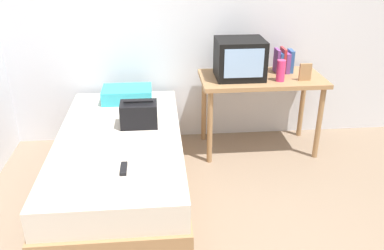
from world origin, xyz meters
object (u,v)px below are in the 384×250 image
at_px(magazine, 89,158).
at_px(tv, 240,59).
at_px(book_row, 283,61).
at_px(bed, 121,165).
at_px(remote_dark, 124,169).
at_px(remote_silver, 86,132).
at_px(water_bottle, 281,71).
at_px(desk, 261,86).
at_px(handbag, 139,114).
at_px(pillow, 127,94).
at_px(picture_frame, 305,72).

bearing_deg(magazine, tv, 39.64).
bearing_deg(book_row, bed, -151.94).
xyz_separation_m(remote_dark, remote_silver, (-0.33, 0.59, 0.00)).
bearing_deg(water_bottle, desk, 133.70).
distance_m(bed, desk, 1.53).
relative_size(book_row, handbag, 0.79).
xyz_separation_m(book_row, handbag, (-1.39, -0.65, -0.22)).
height_order(desk, pillow, desk).
distance_m(picture_frame, magazine, 2.09).
bearing_deg(desk, tv, -179.51).
relative_size(tv, picture_frame, 2.76).
relative_size(desk, pillow, 2.52).
bearing_deg(magazine, pillow, 79.03).
height_order(pillow, remote_silver, pillow).
xyz_separation_m(tv, magazine, (-1.27, -1.05, -0.39)).
bearing_deg(desk, pillow, 177.81).
bearing_deg(tv, bed, -147.40).
xyz_separation_m(bed, tv, (1.08, 0.69, 0.67)).
bearing_deg(tv, water_bottle, -21.20).
height_order(magazine, remote_dark, remote_dark).
bearing_deg(handbag, remote_dark, -97.07).
height_order(book_row, remote_dark, book_row).
relative_size(water_bottle, pillow, 0.43).
bearing_deg(remote_silver, remote_dark, -60.85).
bearing_deg(book_row, water_bottle, -111.28).
xyz_separation_m(water_bottle, remote_silver, (-1.70, -0.50, -0.30)).
height_order(handbag, magazine, handbag).
xyz_separation_m(bed, handbag, (0.16, 0.17, 0.38)).
relative_size(tv, pillow, 0.95).
distance_m(water_bottle, remote_dark, 1.78).
bearing_deg(handbag, water_bottle, 16.82).
xyz_separation_m(book_row, picture_frame, (0.12, -0.27, -0.03)).
bearing_deg(pillow, remote_silver, -112.74).
relative_size(bed, magazine, 6.90).
relative_size(picture_frame, pillow, 0.35).
bearing_deg(desk, water_bottle, -46.30).
relative_size(desk, remote_dark, 7.44).
bearing_deg(magazine, desk, 35.24).
bearing_deg(tv, magazine, -140.36).
relative_size(tv, magazine, 1.52).
distance_m(tv, book_row, 0.48).
bearing_deg(pillow, magazine, -100.97).
height_order(bed, tv, tv).
xyz_separation_m(desk, remote_silver, (-1.57, -0.64, -0.11)).
distance_m(tv, handbag, 1.11).
bearing_deg(magazine, remote_silver, 100.15).
distance_m(water_bottle, remote_silver, 1.80).
relative_size(bed, book_row, 8.48).
relative_size(picture_frame, remote_dark, 1.02).
height_order(book_row, picture_frame, book_row).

